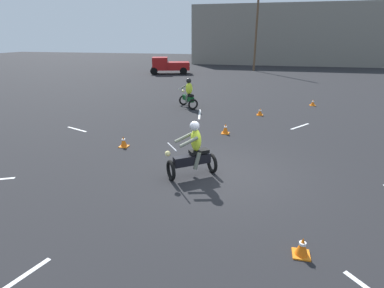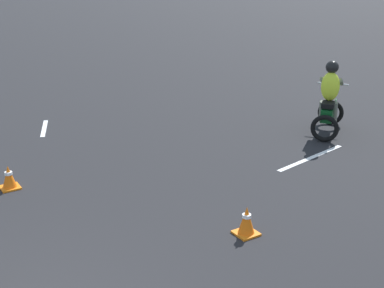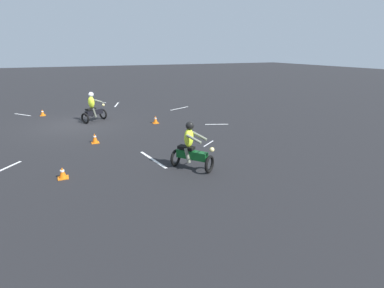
# 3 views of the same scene
# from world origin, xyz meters

# --- Properties ---
(ground_plane) EXTENTS (120.00, 120.00, 0.00)m
(ground_plane) POSITION_xyz_m (0.00, 0.00, 0.00)
(ground_plane) COLOR black
(motorcycle_rider_foreground) EXTENTS (1.48, 1.31, 1.66)m
(motorcycle_rider_foreground) POSITION_xyz_m (-0.97, -0.35, 0.73)
(motorcycle_rider_foreground) COLOR black
(motorcycle_rider_foreground) RESTS_ON ground
(motorcycle_rider_background) EXTENTS (1.34, 1.47, 1.66)m
(motorcycle_rider_background) POSITION_xyz_m (-3.22, 8.29, 0.73)
(motorcycle_rider_background) COLOR black
(motorcycle_rider_background) RESTS_ON ground
(pickup_truck) EXTENTS (4.52, 3.07, 1.73)m
(pickup_truck) POSITION_xyz_m (-9.12, 23.47, 0.93)
(pickup_truck) COLOR black
(pickup_truck) RESTS_ON ground
(traffic_cone_near_left) EXTENTS (0.32, 0.32, 0.37)m
(traffic_cone_near_left) POSITION_xyz_m (0.81, 7.37, 0.18)
(traffic_cone_near_left) COLOR orange
(traffic_cone_near_left) RESTS_ON ground
(traffic_cone_near_right) EXTENTS (0.32, 0.32, 0.39)m
(traffic_cone_near_right) POSITION_xyz_m (1.76, -3.20, 0.19)
(traffic_cone_near_right) COLOR orange
(traffic_cone_near_right) RESTS_ON ground
(traffic_cone_mid_center) EXTENTS (0.32, 0.32, 0.36)m
(traffic_cone_mid_center) POSITION_xyz_m (3.81, 10.39, 0.17)
(traffic_cone_mid_center) COLOR orange
(traffic_cone_mid_center) RESTS_ON ground
(traffic_cone_mid_left) EXTENTS (0.32, 0.32, 0.41)m
(traffic_cone_mid_left) POSITION_xyz_m (-4.02, 1.45, 0.20)
(traffic_cone_mid_left) COLOR orange
(traffic_cone_mid_left) RESTS_ON ground
(traffic_cone_far_right) EXTENTS (0.32, 0.32, 0.44)m
(traffic_cone_far_right) POSITION_xyz_m (-0.55, 3.90, 0.21)
(traffic_cone_far_right) COLOR orange
(traffic_cone_far_right) RESTS_ON ground
(lane_stripe_ne) EXTENTS (0.94, 1.19, 0.01)m
(lane_stripe_ne) POSITION_xyz_m (2.63, 5.71, 0.00)
(lane_stripe_ne) COLOR silver
(lane_stripe_ne) RESTS_ON ground
(lane_stripe_n) EXTENTS (0.46, 2.04, 0.01)m
(lane_stripe_n) POSITION_xyz_m (-2.28, 6.89, 0.00)
(lane_stripe_n) COLOR silver
(lane_stripe_n) RESTS_ON ground
(lane_stripe_w) EXTENTS (1.21, 0.56, 0.01)m
(lane_stripe_w) POSITION_xyz_m (-7.00, 3.02, 0.00)
(lane_stripe_w) COLOR silver
(lane_stripe_w) RESTS_ON ground
(utility_pole_far) EXTENTS (0.24, 0.24, 9.97)m
(utility_pole_far) POSITION_xyz_m (-0.28, 28.67, 4.98)
(utility_pole_far) COLOR brown
(utility_pole_far) RESTS_ON ground
(building_backdrop) EXTENTS (25.90, 9.48, 7.89)m
(building_backdrop) POSITION_xyz_m (3.59, 40.13, 3.95)
(building_backdrop) COLOR gray
(building_backdrop) RESTS_ON ground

